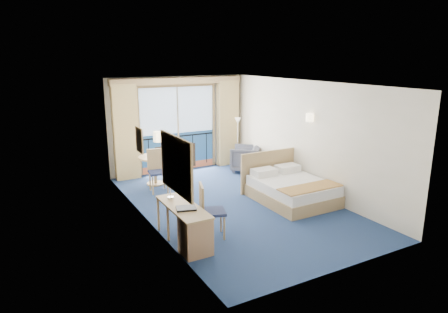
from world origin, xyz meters
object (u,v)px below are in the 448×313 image
bed (290,189)px  desk (193,230)px  round_table (155,163)px  table_chair_b (157,168)px  armchair (246,159)px  table_chair_a (172,162)px  nightstand (273,172)px  desk_chair (208,208)px  floor_lamp (238,130)px

bed → desk: bed is taller
bed → round_table: 3.54m
table_chair_b → armchair: bearing=17.0°
round_table → table_chair_a: (0.45, -0.03, -0.04)m
nightstand → table_chair_a: (-2.40, 1.20, 0.28)m
armchair → table_chair_b: 2.86m
armchair → desk_chair: (-2.90, -3.37, 0.20)m
armchair → round_table: size_ratio=0.98×
desk → table_chair_b: (0.56, 3.29, 0.21)m
round_table → table_chair_b: bearing=-102.8°
armchair → table_chair_a: table_chair_a is taller
armchair → table_chair_a: 2.26m
armchair → floor_lamp: size_ratio=0.55×
bed → floor_lamp: 3.27m
table_chair_a → round_table: bearing=61.0°
round_table → floor_lamp: bearing=9.4°
armchair → table_chair_a: bearing=-50.7°
armchair → desk: armchair is taller
desk_chair → round_table: size_ratio=1.23×
desk → desk_chair: (0.48, 0.36, 0.19)m
desk_chair → table_chair_b: bearing=17.0°
armchair → floor_lamp: bearing=-144.4°
nightstand → table_chair_a: 2.70m
floor_lamp → desk_chair: 4.94m
table_chair_b → desk_chair: bearing=-83.4°
armchair → table_chair_b: size_ratio=0.78×
desk_chair → table_chair_b: (0.08, 2.93, 0.01)m
bed → table_chair_b: table_chair_b is taller
armchair → table_chair_b: bearing=-40.0°
desk_chair → desk: bearing=145.9°
nightstand → round_table: bearing=156.7°
bed → table_chair_b: 3.25m
bed → table_chair_a: 3.24m
desk → table_chair_b: table_chair_b is taller
desk → bed: bearing=21.2°
bed → table_chair_b: size_ratio=1.82×
desk → floor_lamp: bearing=51.3°
bed → desk_chair: bearing=-162.5°
table_chair_a → table_chair_b: (-0.57, -0.51, 0.06)m
desk_chair → table_chair_a: 3.50m
floor_lamp → desk_chair: (-2.95, -3.92, -0.55)m
desk → round_table: 3.89m
nightstand → desk_chair: bearing=-143.7°
nightstand → desk_chair: desk_chair is taller
table_chair_a → bed: bearing=-170.4°
table_chair_b → nightstand: bearing=-4.9°
desk → table_chair_a: bearing=73.5°
armchair → round_table: bearing=-51.0°
bed → desk: size_ratio=1.29×
nightstand → armchair: 1.15m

